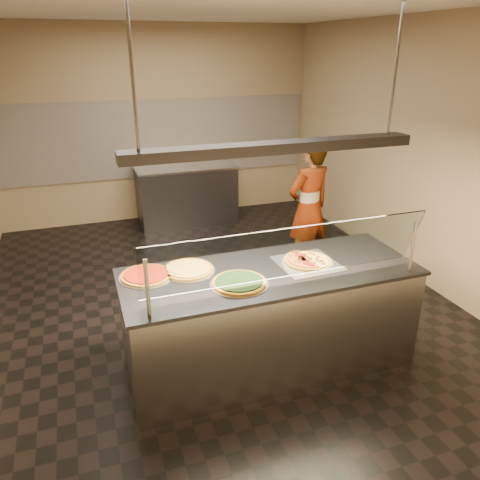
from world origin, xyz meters
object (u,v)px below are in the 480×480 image
object	(u,v)px
pizza_spatula	(182,272)
worker	(309,208)
half_pizza_sausage	(318,259)
heat_lamp_housing	(274,148)
perforated_tray	(307,263)
pizza_tomato	(146,275)
pizza_spinach	(239,282)
pizza_cheese	(188,269)
serving_counter	(269,318)
sneeze_guard	(290,254)
prep_table	(187,194)
half_pizza_pepperoni	(297,261)

from	to	relation	value
pizza_spatula	worker	bearing A→B (deg)	37.16
half_pizza_sausage	heat_lamp_housing	xyz separation A→B (m)	(-0.44, -0.02, 0.99)
perforated_tray	half_pizza_sausage	size ratio (longest dim) A/B	1.23
pizza_tomato	heat_lamp_housing	bearing A→B (deg)	-12.85
pizza_spinach	pizza_cheese	size ratio (longest dim) A/B	1.04
serving_counter	heat_lamp_housing	world-z (taller)	heat_lamp_housing
sneeze_guard	pizza_spatula	xyz separation A→B (m)	(-0.72, 0.49, -0.27)
serving_counter	worker	xyz separation A→B (m)	(1.17, 1.58, 0.38)
pizza_tomato	prep_table	xyz separation A→B (m)	(1.18, 3.63, -0.48)
sneeze_guard	pizza_spinach	bearing A→B (deg)	149.17
pizza_spatula	prep_table	distance (m)	3.85
serving_counter	pizza_cheese	bearing A→B (deg)	161.02
sneeze_guard	pizza_spatula	world-z (taller)	sneeze_guard
serving_counter	half_pizza_sausage	xyz separation A→B (m)	(0.44, 0.02, 0.49)
sneeze_guard	perforated_tray	world-z (taller)	sneeze_guard
half_pizza_pepperoni	heat_lamp_housing	bearing A→B (deg)	-175.96
prep_table	sneeze_guard	bearing A→B (deg)	-92.48
sneeze_guard	pizza_cheese	xyz separation A→B (m)	(-0.65, 0.57, -0.28)
prep_table	worker	bearing A→B (deg)	-66.66
pizza_tomato	prep_table	world-z (taller)	pizza_tomato
serving_counter	pizza_spatula	xyz separation A→B (m)	(-0.72, 0.15, 0.49)
sneeze_guard	half_pizza_sausage	size ratio (longest dim) A/B	5.42
serving_counter	half_pizza_sausage	size ratio (longest dim) A/B	6.00
pizza_spinach	worker	size ratio (longest dim) A/B	0.27
half_pizza_pepperoni	sneeze_guard	bearing A→B (deg)	-124.88
serving_counter	half_pizza_pepperoni	distance (m)	0.56
half_pizza_pepperoni	pizza_spatula	world-z (taller)	half_pizza_pepperoni
prep_table	heat_lamp_housing	xyz separation A→B (m)	(-0.18, -3.86, 1.48)
sneeze_guard	pizza_cheese	world-z (taller)	sneeze_guard
heat_lamp_housing	pizza_spinach	bearing A→B (deg)	-156.07
prep_table	worker	size ratio (longest dim) A/B	0.92
perforated_tray	pizza_tomato	distance (m)	1.36
pizza_spinach	pizza_spatula	distance (m)	0.49
serving_counter	heat_lamp_housing	distance (m)	1.48
perforated_tray	half_pizza_sausage	bearing A→B (deg)	-0.95
pizza_spatula	worker	size ratio (longest dim) A/B	0.16
pizza_cheese	heat_lamp_housing	distance (m)	1.22
prep_table	pizza_spatula	bearing A→B (deg)	-103.64
half_pizza_pepperoni	worker	xyz separation A→B (m)	(0.91, 1.56, -0.12)
sneeze_guard	worker	xyz separation A→B (m)	(1.17, 1.92, -0.38)
pizza_spinach	worker	xyz separation A→B (m)	(1.50, 1.73, -0.10)
perforated_tray	prep_table	distance (m)	3.87
heat_lamp_housing	sneeze_guard	bearing A→B (deg)	-90.00
perforated_tray	pizza_spatula	distance (m)	1.07
heat_lamp_housing	prep_table	bearing A→B (deg)	87.30
pizza_spinach	heat_lamp_housing	xyz separation A→B (m)	(0.33, 0.15, 1.00)
half_pizza_pepperoni	pizza_tomato	distance (m)	1.26
perforated_tray	worker	bearing A→B (deg)	62.33
heat_lamp_housing	pizza_tomato	bearing A→B (deg)	167.15
worker	pizza_spinach	bearing A→B (deg)	33.18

